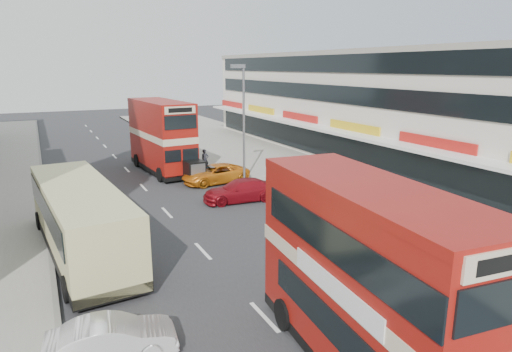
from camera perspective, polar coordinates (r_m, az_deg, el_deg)
ground at (r=13.98m, az=5.06°, el=-21.20°), size 160.00×160.00×0.00m
road_surface at (r=31.38m, az=-14.08°, el=-1.42°), size 12.00×90.00×0.01m
pavement_right at (r=35.68m, az=5.06°, el=0.87°), size 12.00×90.00×0.15m
kerb_left at (r=30.78m, az=-25.25°, el=-2.51°), size 0.20×90.00×0.16m
kerb_right at (r=33.09m, az=-3.73°, el=-0.12°), size 0.20×90.00×0.16m
commercial_row at (r=41.16m, az=13.37°, el=8.79°), size 9.90×46.20×9.30m
street_lamp at (r=30.62m, az=-1.70°, el=7.73°), size 1.00×0.20×8.12m
bus_main at (r=12.23m, az=14.06°, el=-12.72°), size 3.21×9.25×5.00m
bus_second at (r=35.32m, az=-11.85°, el=4.98°), size 3.35×9.67×5.29m
coach at (r=20.85m, az=-21.34°, el=-4.86°), size 3.66×10.94×2.85m
car_left_front at (r=13.94m, az=-17.81°, el=-19.09°), size 3.68×1.64×1.17m
car_right_a at (r=27.28m, az=-1.99°, el=-1.85°), size 4.73×2.30×1.33m
car_right_b at (r=31.59m, az=-5.19°, el=0.27°), size 4.90×2.60×1.31m
car_right_c at (r=42.90m, az=-11.58°, el=3.54°), size 3.52×1.50×1.18m
pedestrian_near at (r=29.79m, az=2.65°, el=0.26°), size 0.80×0.77×1.81m
cyclist at (r=33.96m, az=-6.47°, el=1.19°), size 0.70×1.73×1.98m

